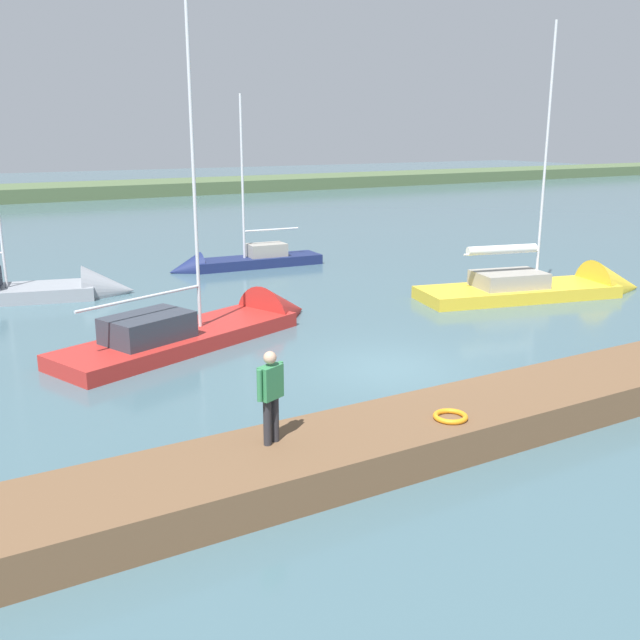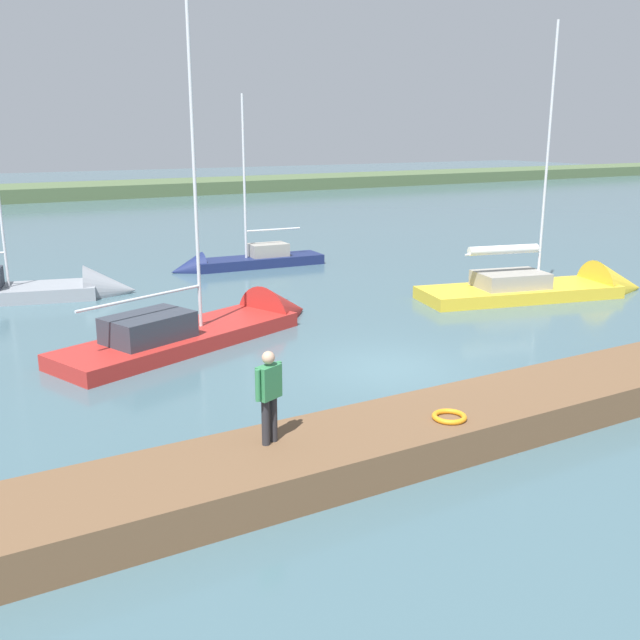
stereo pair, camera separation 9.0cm
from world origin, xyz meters
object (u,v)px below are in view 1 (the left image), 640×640
sailboat_far_right (558,291)px  person_on_dock (271,391)px  sailboat_near_dock (223,328)px  sailboat_inner_slip (33,293)px  sailboat_outer_mooring (237,265)px  life_ring_buoy (450,416)px

sailboat_far_right → person_on_dock: size_ratio=6.40×
sailboat_near_dock → person_on_dock: bearing=-127.9°
sailboat_inner_slip → person_on_dock: bearing=-71.6°
sailboat_far_right → sailboat_outer_mooring: (8.24, -11.11, -0.02)m
sailboat_outer_mooring → sailboat_inner_slip: 9.14m
sailboat_far_right → sailboat_near_dock: size_ratio=1.02×
sailboat_far_right → sailboat_near_dock: (13.00, -1.34, 0.01)m
sailboat_outer_mooring → sailboat_far_right: bearing=130.9°
life_ring_buoy → sailboat_outer_mooring: bearing=-102.2°
sailboat_far_right → sailboat_outer_mooring: 13.83m
sailboat_outer_mooring → sailboat_inner_slip: size_ratio=0.89×
life_ring_buoy → sailboat_inner_slip: sailboat_inner_slip is taller
sailboat_near_dock → person_on_dock: size_ratio=6.30×
sailboat_far_right → life_ring_buoy: bearing=-132.2°
life_ring_buoy → sailboat_outer_mooring: sailboat_outer_mooring is taller
sailboat_outer_mooring → person_on_dock: size_ratio=4.93×
sailboat_near_dock → sailboat_outer_mooring: bearing=43.6°
life_ring_buoy → person_on_dock: bearing=-12.2°
life_ring_buoy → sailboat_far_right: sailboat_far_right is taller
sailboat_far_right → sailboat_outer_mooring: bearing=139.9°
sailboat_far_right → sailboat_inner_slip: 19.50m
sailboat_far_right → person_on_dock: 17.78m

